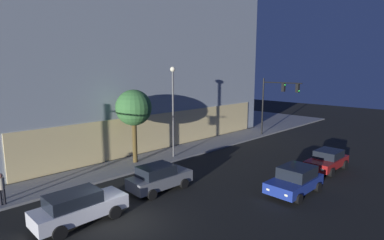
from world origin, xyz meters
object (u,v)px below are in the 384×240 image
object	(u,v)px
sidewalk_tree	(134,108)
traffic_light_far_corner	(276,96)
street_lamp_sidewalk	(173,101)
car_grey	(159,177)
car_white	(79,207)
pedestrian_waiting	(1,186)
modern_building	(108,50)
car_blue	(295,180)
car_red	(327,160)

from	to	relation	value
sidewalk_tree	traffic_light_far_corner	bearing A→B (deg)	-10.39
traffic_light_far_corner	street_lamp_sidewalk	bearing A→B (deg)	171.33
car_grey	sidewalk_tree	bearing A→B (deg)	70.04
sidewalk_tree	car_white	bearing A→B (deg)	-140.76
street_lamp_sidewalk	pedestrian_waiting	xyz separation A→B (m)	(-13.17, -0.45, -3.80)
modern_building	sidewalk_tree	distance (m)	13.98
street_lamp_sidewalk	car_blue	world-z (taller)	street_lamp_sidewalk
street_lamp_sidewalk	modern_building	bearing A→B (deg)	83.56
modern_building	car_red	world-z (taller)	modern_building
traffic_light_far_corner	car_blue	xyz separation A→B (m)	(-13.03, -8.97, -3.97)
traffic_light_far_corner	car_grey	size ratio (longest dim) A/B	1.56
car_grey	car_blue	world-z (taller)	car_grey
car_white	sidewalk_tree	bearing A→B (deg)	39.24
car_grey	car_blue	size ratio (longest dim) A/B	1.01
street_lamp_sidewalk	sidewalk_tree	world-z (taller)	street_lamp_sidewalk
sidewalk_tree	car_grey	size ratio (longest dim) A/B	1.42
pedestrian_waiting	car_grey	bearing A→B (deg)	-28.70
pedestrian_waiting	car_grey	xyz separation A→B (m)	(7.79, -4.27, -0.39)
car_red	sidewalk_tree	bearing A→B (deg)	129.37
car_red	car_grey	bearing A→B (deg)	152.83
modern_building	street_lamp_sidewalk	distance (m)	14.00
traffic_light_far_corner	car_red	distance (m)	11.93
modern_building	traffic_light_far_corner	bearing A→B (deg)	-51.41
modern_building	pedestrian_waiting	bearing A→B (deg)	-137.40
sidewalk_tree	car_blue	size ratio (longest dim) A/B	1.43
car_grey	traffic_light_far_corner	bearing A→B (deg)	8.00
traffic_light_far_corner	car_white	xyz separation A→B (m)	(-24.41, -3.14, -3.92)
street_lamp_sidewalk	sidewalk_tree	size ratio (longest dim) A/B	1.30
modern_building	car_blue	size ratio (longest dim) A/B	7.36
traffic_light_far_corner	pedestrian_waiting	size ratio (longest dim) A/B	3.56
traffic_light_far_corner	sidewalk_tree	distance (m)	17.07
car_white	modern_building	bearing A→B (deg)	55.80
traffic_light_far_corner	pedestrian_waiting	world-z (taller)	traffic_light_far_corner
car_white	pedestrian_waiting	bearing A→B (deg)	115.38
car_grey	car_red	world-z (taller)	car_grey
traffic_light_far_corner	car_white	world-z (taller)	traffic_light_far_corner
modern_building	car_red	xyz separation A→B (m)	(4.87, -23.74, -9.19)
pedestrian_waiting	car_grey	world-z (taller)	pedestrian_waiting
pedestrian_waiting	street_lamp_sidewalk	bearing A→B (deg)	1.94
sidewalk_tree	car_blue	bearing A→B (deg)	-72.65
traffic_light_far_corner	modern_building	bearing A→B (deg)	128.59
modern_building	traffic_light_far_corner	xyz separation A→B (m)	(12.03, -15.08, -5.18)
street_lamp_sidewalk	car_red	world-z (taller)	street_lamp_sidewalk
car_blue	modern_building	bearing A→B (deg)	87.62
sidewalk_tree	pedestrian_waiting	xyz separation A→B (m)	(-9.87, -1.46, -3.36)
pedestrian_waiting	car_white	size ratio (longest dim) A/B	0.40
sidewalk_tree	car_red	bearing A→B (deg)	-50.63
sidewalk_tree	car_grey	distance (m)	7.16
sidewalk_tree	car_red	distance (m)	15.66
car_white	car_red	distance (m)	18.11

